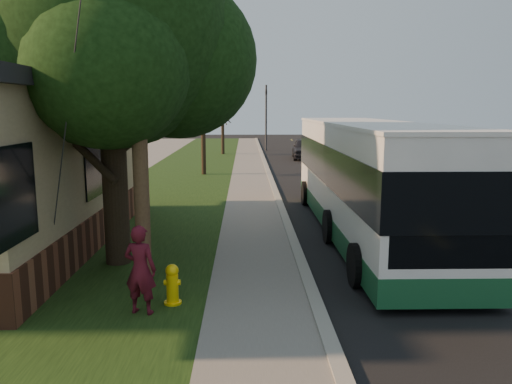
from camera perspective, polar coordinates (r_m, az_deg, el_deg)
The scene contains 14 objects.
ground at distance 9.42m, azimuth 6.80°, elevation -12.80°, with size 120.00×120.00×0.00m, color black.
road at distance 19.68m, azimuth 14.34°, elevation -1.18°, with size 8.00×80.00×0.01m, color black.
curb at distance 18.99m, azimuth 2.63°, elevation -1.10°, with size 0.25×80.00×0.12m, color gray.
sidewalk at distance 18.95m, azimuth -0.39°, elevation -1.18°, with size 2.00×80.00×0.08m, color slate.
grass_verge at distance 19.23m, azimuth -10.88°, elevation -1.21°, with size 5.00×80.00×0.07m, color black.
fire_hydrant at distance 9.27m, azimuth -9.54°, elevation -10.37°, with size 0.32×0.32×0.74m.
utility_pole at distance 9.88m, azimuth -13.59°, elevation 15.46°, with size 2.86×3.21×9.07m.
leafy_tree at distance 11.74m, azimuth -16.23°, elevation 17.00°, with size 6.30×6.00×7.80m.
bare_tree_near at distance 26.75m, azimuth -6.05°, elevation 6.47°, with size 1.38×1.21×4.31m.
bare_tree_far at distance 38.69m, azimuth -3.82°, elevation 7.22°, with size 1.38×1.21×4.03m.
traffic_signal at distance 42.66m, azimuth 1.16°, elevation 9.01°, with size 0.18×0.22×5.50m.
transit_bus at distance 14.44m, azimuth 12.71°, elevation 1.89°, with size 2.72×11.80×3.19m.
skateboarder at distance 8.83m, azimuth -13.09°, elevation -8.63°, with size 0.57×0.37×1.56m, color #4C0F1C.
distant_car at distance 35.86m, azimuth 5.61°, elevation 4.99°, with size 1.76×4.37×1.49m, color black.
Camera 1 is at (-1.27, -8.62, 3.57)m, focal length 35.00 mm.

